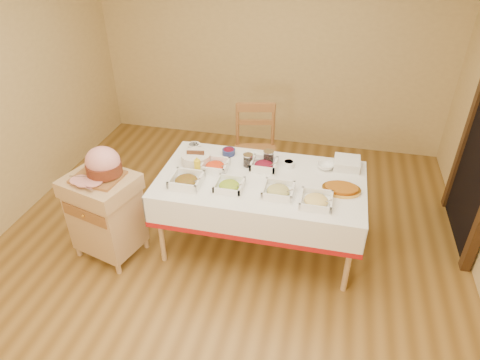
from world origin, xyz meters
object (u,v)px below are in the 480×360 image
Objects in this scene: bread_basket at (196,158)px; preserve_jar_left at (248,161)px; dining_table at (261,193)px; butcher_cart at (105,212)px; preserve_jar_right at (268,158)px; brass_platter at (341,189)px; plate_stack at (347,163)px; dining_chair at (255,151)px; ham_on_board at (102,165)px; mustard_bottle at (197,166)px.

preserve_jar_left is at bearing 7.66° from bread_basket.
dining_table is 1.41m from butcher_cart.
preserve_jar_left is at bearing 27.08° from butcher_cart.
brass_platter is (0.68, -0.31, -0.04)m from preserve_jar_right.
preserve_jar_left is 0.20m from preserve_jar_right.
brass_platter is (-0.03, -0.40, -0.02)m from plate_stack.
dining_chair reaches higher than butcher_cart.
preserve_jar_left is 0.91m from plate_stack.
preserve_jar_right reaches higher than bread_basket.
brass_platter is at bearing -14.75° from preserve_jar_left.
dining_table is 1.40m from ham_on_board.
mustard_bottle is (-0.41, -0.24, 0.03)m from preserve_jar_left.
ham_on_board reaches higher than dining_chair.
preserve_jar_right is 0.72m from plate_stack.
dining_table is at bearing 17.36° from butcher_cart.
preserve_jar_left is 0.93× the size of preserve_jar_right.
plate_stack is (0.89, 0.18, -0.01)m from preserve_jar_left.
ham_on_board is 1.83× the size of plate_stack.
bread_basket is at bearing 173.18° from brass_platter.
dining_table is at bearing 5.78° from mustard_bottle.
preserve_jar_right is at bearing 26.95° from preserve_jar_left.
bread_basket is at bearing 37.67° from butcher_cart.
ham_on_board reaches higher than butcher_cart.
butcher_cart reaches higher than dining_table.
preserve_jar_left and bread_basket have the same top height.
plate_stack is at bearing 11.39° from preserve_jar_left.
dining_table is at bearing -49.15° from preserve_jar_left.
dining_table is 14.22× the size of preserve_jar_right.
dining_table is 1.79× the size of dining_chair.
mustard_bottle is 1.36m from plate_stack.
butcher_cart is 6.46× the size of preserve_jar_right.
dining_chair is 3.75× the size of bread_basket.
ham_on_board is at bearing 38.09° from butcher_cart.
butcher_cart is 1.96× the size of ham_on_board.
ham_on_board is 3.57× the size of preserve_jar_left.
brass_platter is at bearing 9.83° from ham_on_board.
ham_on_board reaches higher than brass_platter.
bread_basket is (-0.41, -0.78, 0.29)m from dining_chair.
dining_chair is at bearing 62.18° from bread_basket.
dining_chair is at bearing 70.54° from mustard_bottle.
preserve_jar_right is (1.31, 0.66, -0.13)m from ham_on_board.
dining_chair reaches higher than preserve_jar_right.
butcher_cart is 2.09m from brass_platter.
preserve_jar_right is 0.75m from brass_platter.
ham_on_board reaches higher than dining_table.
dining_chair is 0.93m from bread_basket.
butcher_cart is 1.73m from dining_chair.
preserve_jar_left is at bearing -168.61° from plate_stack.
ham_on_board is (0.04, 0.03, 0.48)m from butcher_cart.
mustard_bottle is 0.77× the size of plate_stack.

